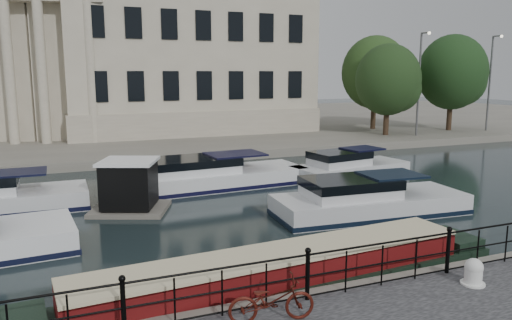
{
  "coord_description": "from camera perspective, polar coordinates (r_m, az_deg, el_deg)",
  "views": [
    {
      "loc": [
        -5.02,
        -11.5,
        5.58
      ],
      "look_at": [
        0.5,
        2.0,
        3.0
      ],
      "focal_mm": 35.0,
      "sensor_mm": 36.0,
      "label": 1
    }
  ],
  "objects": [
    {
      "name": "ground_plane",
      "position": [
        13.73,
        1.27,
        -13.94
      ],
      "size": [
        160.0,
        160.0,
        0.0
      ],
      "primitive_type": "plane",
      "color": "black",
      "rests_on": "ground"
    },
    {
      "name": "far_bank",
      "position": [
        51.03,
        -16.52,
        3.65
      ],
      "size": [
        120.0,
        42.0,
        0.55
      ],
      "primitive_type": "cube",
      "color": "#6B665B",
      "rests_on": "ground_plane"
    },
    {
      "name": "railing",
      "position": [
        11.4,
        5.92,
        -12.61
      ],
      "size": [
        24.14,
        0.14,
        1.22
      ],
      "color": "black",
      "rests_on": "near_quay"
    },
    {
      "name": "civic_building",
      "position": [
        46.4,
        -17.63,
        11.37
      ],
      "size": [
        53.55,
        31.84,
        16.85
      ],
      "color": "#ADA38C",
      "rests_on": "far_bank"
    },
    {
      "name": "lamp_posts",
      "position": [
        44.72,
        21.92,
        8.31
      ],
      "size": [
        8.24,
        1.55,
        8.07
      ],
      "color": "#59595B",
      "rests_on": "far_bank"
    },
    {
      "name": "bicycle",
      "position": [
        10.5,
        1.78,
        -15.71
      ],
      "size": [
        1.87,
        0.94,
        0.94
      ],
      "primitive_type": "imported",
      "rotation": [
        0.0,
        0.0,
        1.39
      ],
      "color": "#40110B",
      "rests_on": "near_quay"
    },
    {
      "name": "mooring_bollard",
      "position": [
        13.3,
        23.61,
        -11.67
      ],
      "size": [
        0.57,
        0.57,
        0.65
      ],
      "color": "silver",
      "rests_on": "near_quay"
    },
    {
      "name": "narrowboat",
      "position": [
        12.89,
        2.71,
        -13.85
      ],
      "size": [
        13.12,
        2.63,
        1.48
      ],
      "rotation": [
        0.0,
        0.0,
        0.07
      ],
      "color": "black",
      "rests_on": "ground_plane"
    },
    {
      "name": "harbour_hut",
      "position": [
        20.81,
        -14.26,
        -3.13
      ],
      "size": [
        3.64,
        3.38,
        2.18
      ],
      "rotation": [
        0.0,
        0.0,
        -0.39
      ],
      "color": "#6B665B",
      "rests_on": "ground_plane"
    },
    {
      "name": "cabin_cruisers",
      "position": [
        20.91,
        -9.32,
        -4.54
      ],
      "size": [
        26.83,
        10.39,
        1.99
      ],
      "color": "white",
      "rests_on": "ground_plane"
    },
    {
      "name": "trees",
      "position": [
        45.06,
        17.14,
        9.11
      ],
      "size": [
        12.78,
        9.63,
        8.25
      ],
      "color": "black",
      "rests_on": "far_bank"
    }
  ]
}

